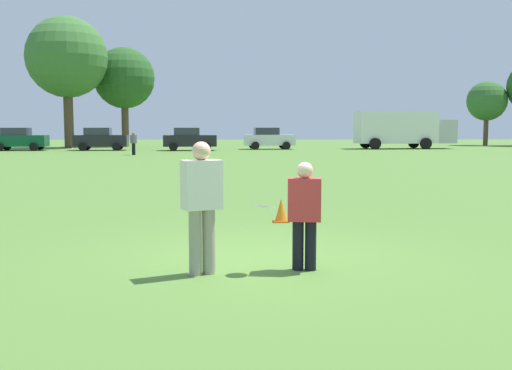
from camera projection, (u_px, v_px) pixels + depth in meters
ground_plane at (260, 260)px, 8.53m from camera, size 156.31×156.31×0.00m
player_thrower at (202, 200)px, 7.60m from camera, size 0.56×0.45×1.73m
player_defender at (305, 210)px, 7.85m from camera, size 0.47×0.32×1.45m
frisbee at (265, 207)px, 7.71m from camera, size 0.28×0.27×0.10m
traffic_cone at (281, 211)px, 11.90m from camera, size 0.32×0.32×0.48m
parked_car_mid_left at (19, 139)px, 47.03m from camera, size 4.31×2.44×1.82m
parked_car_center at (100, 139)px, 47.46m from camera, size 4.31×2.44×1.82m
parked_car_mid_right at (189, 139)px, 47.12m from camera, size 4.31×2.44×1.82m
parked_car_near_right at (269, 138)px, 49.80m from camera, size 4.31×2.44×1.82m
box_truck at (402, 128)px, 50.85m from camera, size 8.64×3.38×3.18m
bystander_sideline_watcher at (134, 142)px, 39.72m from camera, size 0.47×0.48×1.55m
tree_west_maple at (67, 58)px, 52.36m from camera, size 7.16×7.16×11.64m
tree_center_elm at (124, 78)px, 56.52m from camera, size 5.82×5.82×9.46m
tree_east_birch at (487, 101)px, 59.59m from camera, size 3.99×3.99×6.48m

